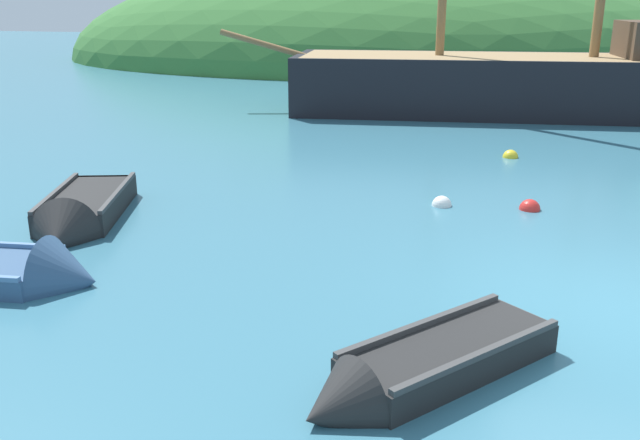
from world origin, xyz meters
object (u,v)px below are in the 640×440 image
at_px(sailing_ship, 524,93).
at_px(buoy_yellow, 510,157).
at_px(rowboat_far, 80,216).
at_px(buoy_red, 530,209).
at_px(buoy_white, 442,206).
at_px(rowboat_near_dock, 418,373).

relative_size(sailing_ship, buoy_yellow, 47.11).
bearing_deg(rowboat_far, buoy_red, 93.04).
height_order(buoy_white, buoy_red, buoy_red).
relative_size(sailing_ship, rowboat_near_dock, 6.07).
bearing_deg(buoy_red, sailing_ship, 87.51).
height_order(sailing_ship, buoy_yellow, sailing_ship).
bearing_deg(rowboat_near_dock, buoy_white, -137.92).
bearing_deg(buoy_yellow, sailing_ship, 84.47).
xyz_separation_m(rowboat_near_dock, buoy_white, (-0.08, 6.31, -0.11)).
xyz_separation_m(buoy_yellow, buoy_red, (0.17, -4.34, 0.00)).
bearing_deg(sailing_ship, buoy_yellow, 80.09).
relative_size(rowboat_near_dock, buoy_red, 7.51).
xyz_separation_m(rowboat_far, rowboat_near_dock, (6.10, -3.90, -0.03)).
bearing_deg(sailing_ship, buoy_white, 75.07).
height_order(sailing_ship, rowboat_far, sailing_ship).
distance_m(rowboat_near_dock, buoy_red, 6.58).
xyz_separation_m(rowboat_far, buoy_white, (6.02, 2.41, -0.14)).
xyz_separation_m(buoy_white, buoy_yellow, (1.42, 4.43, 0.00)).
height_order(rowboat_far, rowboat_near_dock, rowboat_far).
xyz_separation_m(sailing_ship, rowboat_near_dock, (-1.99, -17.42, -0.60)).
relative_size(buoy_white, buoy_yellow, 1.00).
distance_m(buoy_white, buoy_yellow, 4.66).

